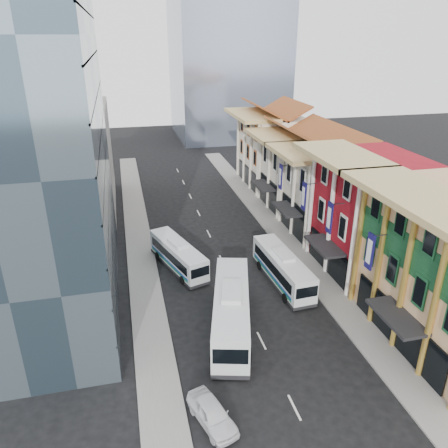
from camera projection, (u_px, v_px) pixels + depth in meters
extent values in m
plane|color=black|center=(300.00, 419.00, 27.77)|extent=(200.00, 200.00, 0.00)
cube|color=slate|center=(295.00, 251.00, 49.17)|extent=(3.00, 90.00, 0.15)
cube|color=slate|center=(143.00, 268.00, 45.55)|extent=(3.00, 90.00, 0.15)
cube|color=maroon|center=(369.00, 215.00, 43.52)|extent=(8.00, 10.00, 12.00)
cube|color=silver|center=(326.00, 193.00, 52.39)|extent=(8.00, 9.00, 10.00)
cube|color=silver|center=(298.00, 172.00, 60.41)|extent=(8.00, 9.00, 10.00)
cube|color=silver|center=(273.00, 151.00, 69.58)|extent=(8.00, 12.00, 11.00)
cube|color=#415767|center=(24.00, 136.00, 35.11)|extent=(12.00, 26.00, 30.00)
cube|color=gray|center=(73.00, 159.00, 59.03)|extent=(10.00, 18.00, 14.00)
imported|color=silver|center=(212.00, 413.00, 27.27)|extent=(3.04, 4.71, 1.49)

